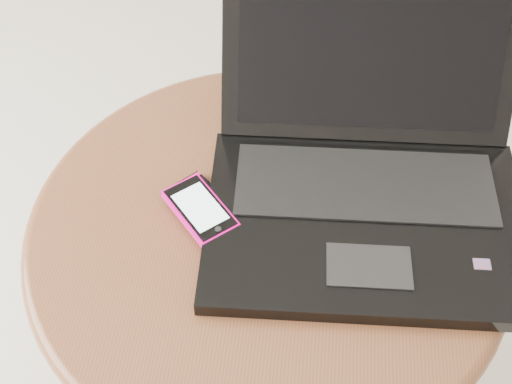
# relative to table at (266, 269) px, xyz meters

# --- Properties ---
(table) EXTENTS (0.62, 0.62, 0.49)m
(table) POSITION_rel_table_xyz_m (0.00, 0.00, 0.00)
(table) COLOR #54341A
(table) RESTS_ON ground
(laptop) EXTENTS (0.41, 0.41, 0.24)m
(laptop) POSITION_rel_table_xyz_m (0.12, 0.06, 0.15)
(laptop) COLOR black
(laptop) RESTS_ON table
(phone_black) EXTENTS (0.12, 0.12, 0.01)m
(phone_black) POSITION_rel_table_xyz_m (-0.08, 0.01, 0.11)
(phone_black) COLOR black
(phone_black) RESTS_ON table
(phone_pink) EXTENTS (0.11, 0.11, 0.01)m
(phone_pink) POSITION_rel_table_xyz_m (-0.08, -0.00, 0.12)
(phone_pink) COLOR #FF0695
(phone_pink) RESTS_ON phone_black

